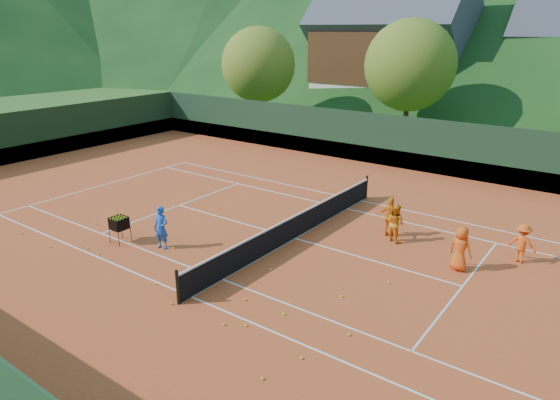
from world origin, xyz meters
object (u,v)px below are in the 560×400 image
Objects in this scene: student_a at (396,223)px; ball_hopper at (119,224)px; coach at (161,228)px; tennis_net at (295,226)px; chalet_left at (391,51)px; student_d at (522,243)px; student_b at (390,217)px; student_c at (461,249)px.

ball_hopper is (-8.29, -6.22, 0.02)m from student_a.
coach is 1.61× the size of ball_hopper.
chalet_left is (-10.00, 30.00, 5.13)m from tennis_net.
student_d is at bearing 21.41° from tennis_net.
coach is at bearing 18.57° from ball_hopper.
chalet_left reaches higher than student_d.
student_d is at bearing 174.75° from student_b.
student_a reaches higher than tennis_net.
student_c is at bearing 55.41° from student_d.
student_d is (4.61, 0.54, -0.08)m from student_b.
student_b is 30.84m from chalet_left.
student_c is 0.13× the size of tennis_net.
student_b is at bearing 31.60° from coach.
student_b is at bearing 40.02° from tennis_net.
chalet_left reaches higher than student_a.
coach is 1.16× the size of student_d.
student_c reaches higher than student_d.
ball_hopper is (-7.93, -6.55, -0.03)m from student_b.
student_a is 0.12× the size of tennis_net.
student_a is at bearing -9.32° from student_c.
student_c reaches higher than student_a.
student_a is (6.60, 5.65, -0.07)m from coach.
tennis_net is (-2.83, -2.38, -0.28)m from student_b.
student_a is 1.46× the size of ball_hopper.
ball_hopper is at bearing 59.22° from student_a.
student_d is (1.53, 1.85, -0.07)m from student_c.
chalet_left is (-17.44, 27.08, 4.93)m from student_d.
student_d is (4.25, 0.87, -0.03)m from student_a.
coach reaches higher than ball_hopper.
coach is 0.12× the size of chalet_left.
student_c is at bearing 25.47° from ball_hopper.
chalet_left reaches higher than student_b.
tennis_net is 32.04m from chalet_left.
tennis_net is at bearing 39.32° from ball_hopper.
student_b is at bearing -20.31° from student_a.
student_b is 1.02× the size of student_c.
coach is 1.03× the size of student_b.
tennis_net is at bearing 54.96° from student_a.
student_a reaches higher than ball_hopper.
coach is at bearing -78.90° from chalet_left.
ball_hopper is (-12.54, -7.09, 0.05)m from student_d.
chalet_left reaches higher than tennis_net.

